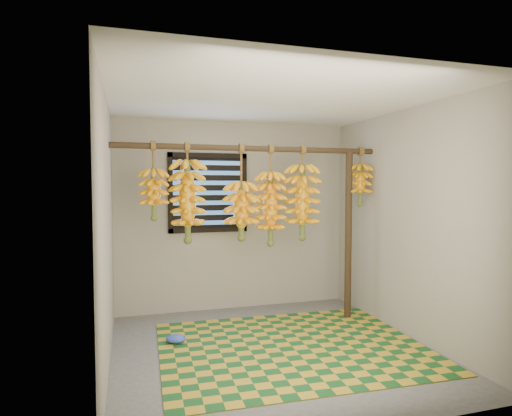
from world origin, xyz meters
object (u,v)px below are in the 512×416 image
object	(u,v)px
banana_bunch_d	(271,208)
banana_bunch_e	(302,202)
plastic_bag	(176,339)
banana_bunch_c	(241,211)
banana_bunch_a	(154,194)
banana_bunch_f	(360,184)
woven_mat	(292,347)
banana_bunch_b	(188,201)
support_post	(348,235)

from	to	relation	value
banana_bunch_d	banana_bunch_e	world-z (taller)	same
banana_bunch_d	banana_bunch_e	xyz separation A→B (m)	(0.39, 0.00, 0.07)
plastic_bag	banana_bunch_e	distance (m)	2.03
banana_bunch_c	banana_bunch_d	world-z (taller)	same
banana_bunch_a	banana_bunch_f	world-z (taller)	same
woven_mat	banana_bunch_f	size ratio (longest dim) A/B	3.64
woven_mat	banana_bunch_b	bearing A→B (deg)	142.92
support_post	plastic_bag	world-z (taller)	support_post
support_post	banana_bunch_a	xyz separation A→B (m)	(-2.26, 0.00, 0.51)
banana_bunch_c	plastic_bag	bearing A→B (deg)	-159.81
plastic_bag	banana_bunch_a	bearing A→B (deg)	123.17
banana_bunch_c	banana_bunch_f	size ratio (longest dim) A/B	1.50
plastic_bag	banana_bunch_f	size ratio (longest dim) A/B	0.29
banana_bunch_a	woven_mat	bearing A→B (deg)	-28.71
plastic_bag	banana_bunch_e	bearing A→B (deg)	10.63
support_post	banana_bunch_a	size ratio (longest dim) A/B	2.46
woven_mat	banana_bunch_e	world-z (taller)	banana_bunch_e
woven_mat	banana_bunch_d	bearing A→B (deg)	89.12
woven_mat	banana_bunch_b	world-z (taller)	banana_bunch_b
banana_bunch_e	banana_bunch_a	bearing A→B (deg)	180.00
banana_bunch_d	banana_bunch_f	bearing A→B (deg)	0.00
banana_bunch_a	banana_bunch_c	world-z (taller)	same
plastic_bag	banana_bunch_d	xyz separation A→B (m)	(1.10, 0.28, 1.28)
banana_bunch_b	banana_bunch_d	xyz separation A→B (m)	(0.93, -0.00, -0.09)
plastic_bag	banana_bunch_b	distance (m)	1.41
support_post	banana_bunch_e	bearing A→B (deg)	180.00
woven_mat	banana_bunch_e	bearing A→B (deg)	60.22
banana_bunch_c	banana_bunch_f	xyz separation A→B (m)	(1.47, 0.00, 0.29)
banana_bunch_a	banana_bunch_d	bearing A→B (deg)	0.00
banana_bunch_f	banana_bunch_d	bearing A→B (deg)	180.00
support_post	banana_bunch_b	bearing A→B (deg)	180.00
banana_bunch_f	plastic_bag	bearing A→B (deg)	-172.88
banana_bunch_a	banana_bunch_c	size ratio (longest dim) A/B	0.77
banana_bunch_b	banana_bunch_c	xyz separation A→B (m)	(0.59, -0.00, -0.11)
banana_bunch_a	banana_bunch_d	xyz separation A→B (m)	(1.28, 0.00, -0.17)
woven_mat	plastic_bag	distance (m)	1.16
plastic_bag	banana_bunch_b	xyz separation A→B (m)	(0.17, 0.28, 1.37)
banana_bunch_b	banana_bunch_f	distance (m)	2.07
banana_bunch_c	woven_mat	bearing A→B (deg)	-64.68
banana_bunch_b	banana_bunch_f	xyz separation A→B (m)	(2.06, -0.00, 0.18)
banana_bunch_b	banana_bunch_d	size ratio (longest dim) A/B	0.94
banana_bunch_d	banana_bunch_e	bearing A→B (deg)	0.00
support_post	banana_bunch_b	distance (m)	1.96
banana_bunch_c	banana_bunch_e	xyz separation A→B (m)	(0.73, 0.00, 0.09)
woven_mat	banana_bunch_f	xyz separation A→B (m)	(1.14, 0.69, 1.60)
plastic_bag	banana_bunch_e	world-z (taller)	banana_bunch_e
banana_bunch_a	banana_bunch_f	bearing A→B (deg)	0.00
banana_bunch_c	banana_bunch_e	world-z (taller)	same
banana_bunch_b	plastic_bag	bearing A→B (deg)	-120.92
banana_bunch_a	banana_bunch_b	bearing A→B (deg)	0.00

